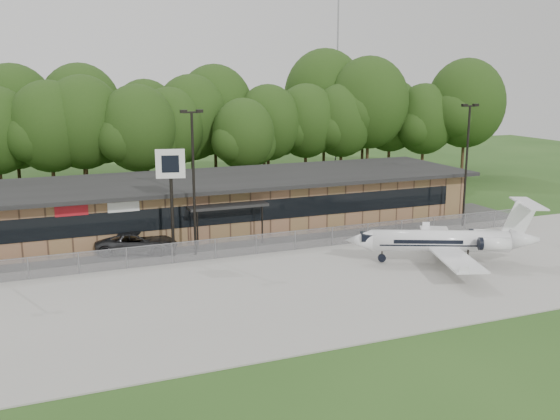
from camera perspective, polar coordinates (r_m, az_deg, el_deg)
name	(u,v)px	position (r m, az deg, el deg)	size (l,w,h in m)	color
ground	(377,332)	(31.91, 8.89, -11.00)	(160.00, 160.00, 0.00)	#264719
apron	(310,283)	(38.49, 2.78, -6.67)	(64.00, 18.00, 0.08)	#9E9B93
parking_lot	(249,238)	(48.72, -2.87, -2.61)	(50.00, 9.00, 0.06)	#383835
terminal	(231,201)	(52.35, -4.50, 0.83)	(41.00, 11.65, 4.30)	#885F44
fence	(269,243)	(44.45, -0.98, -3.06)	(46.00, 0.04, 1.52)	gray
treeline	(180,122)	(68.95, -9.14, 7.94)	(72.00, 12.00, 15.00)	#1A3310
radio_mast	(337,75)	(82.01, 5.24, 12.21)	(0.20, 0.20, 25.00)	gray
light_pole_mid	(193,172)	(43.30, -7.92, 3.45)	(1.55, 0.30, 10.23)	black
light_pole_right	(467,156)	(53.64, 16.72, 4.74)	(1.55, 0.30, 10.23)	black
business_jet	(447,242)	(43.27, 15.01, -2.83)	(12.69, 11.32, 4.38)	white
suv	(137,243)	(45.73, -12.92, -2.92)	(2.62, 5.69, 1.58)	#343537
pole_sign	(171,175)	(43.27, -9.96, 3.15)	(1.99, 0.67, 7.59)	black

